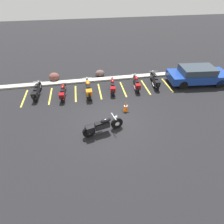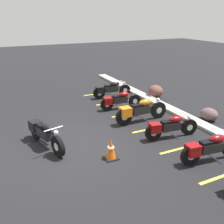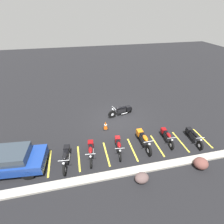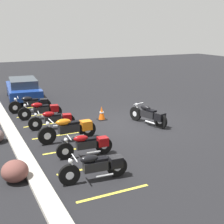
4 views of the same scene
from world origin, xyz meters
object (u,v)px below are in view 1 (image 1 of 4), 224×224
Objects in this scene: parked_bike_3 at (113,86)px; traffic_cone at (126,107)px; parked_bike_0 at (37,91)px; landscape_rock_0 at (54,77)px; parked_bike_4 at (136,83)px; parked_bike_5 at (155,80)px; motorcycle_black_featured at (101,126)px; car_blue at (197,75)px; parked_bike_1 at (63,92)px; landscape_rock_1 at (100,73)px; parked_bike_2 at (88,88)px.

parked_bike_3 is 2.44m from traffic_cone.
parked_bike_0 is 2.61× the size of landscape_rock_0.
parked_bike_5 reaches higher than parked_bike_4.
traffic_cone is at bearing -46.21° from landscape_rock_0.
traffic_cone is (5.49, -2.61, -0.12)m from parked_bike_0.
motorcycle_black_featured is 6.95m from landscape_rock_0.
motorcycle_black_featured is 0.49× the size of car_blue.
parked_bike_5 is at bearing 43.05° from traffic_cone.
landscape_rock_0 is (-0.79, 2.53, -0.10)m from parked_bike_1.
parked_bike_1 is at bearing -98.59° from parked_bike_0.
motorcycle_black_featured is 8.75m from car_blue.
landscape_rock_1 is (-7.03, 2.39, -0.43)m from car_blue.
parked_bike_3 is 3.22m from parked_bike_5.
traffic_cone is (-2.84, -2.65, -0.14)m from parked_bike_5.
car_blue is (6.43, 0.08, 0.26)m from parked_bike_3.
parked_bike_5 is at bearing -15.79° from landscape_rock_0.
landscape_rock_1 is at bearing -23.41° from parked_bike_2.
parked_bike_2 reaches higher than traffic_cone.
traffic_cone is at bearing -163.48° from parked_bike_3.
parked_bike_4 reaches higher than landscape_rock_1.
parked_bike_3 reaches higher than parked_bike_1.
parked_bike_2 is 1.71m from parked_bike_3.
landscape_rock_0 is at bearing 100.26° from motorcycle_black_featured.
parked_bike_3 is at bearing 98.65° from traffic_cone.
parked_bike_4 is (3.45, 0.24, -0.05)m from parked_bike_2.
traffic_cone is at bearing -138.33° from parked_bike_2.
parked_bike_1 is at bearing 101.15° from parked_bike_3.
parked_bike_0 is 0.88× the size of parked_bike_2.
parked_bike_2 is 8.13m from car_blue.
parked_bike_1 reaches higher than traffic_cone.
landscape_rock_0 is (-2.87, 6.33, -0.15)m from motorcycle_black_featured.
car_blue is 6.79× the size of traffic_cone.
parked_bike_1 is 6.61m from parked_bike_5.
parked_bike_2 is (1.69, 0.03, 0.07)m from parked_bike_1.
parked_bike_3 is 0.93× the size of parked_bike_5.
parked_bike_2 is 3.05m from traffic_cone.
parked_bike_1 is 1.70m from parked_bike_2.
landscape_rock_1 is at bearing 69.67° from motorcycle_black_featured.
parked_bike_1 is 3.40m from parked_bike_3.
parked_bike_5 is 7.67m from landscape_rock_0.
parked_bike_1 is (-2.08, 3.80, -0.05)m from motorcycle_black_featured.
car_blue is 5.68× the size of landscape_rock_0.
parked_bike_5 is at bearing -77.71° from parked_bike_3.
parked_bike_5 reaches higher than landscape_rock_1.
landscape_rock_0 is at bearing 173.39° from car_blue.
landscape_rock_0 is at bearing 43.89° from parked_bike_2.
parked_bike_0 is 6.88m from parked_bike_4.
car_blue is (11.55, -0.12, 0.25)m from parked_bike_0.
car_blue is at bearing -81.39° from parked_bike_3.
parked_bike_0 reaches higher than landscape_rock_1.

